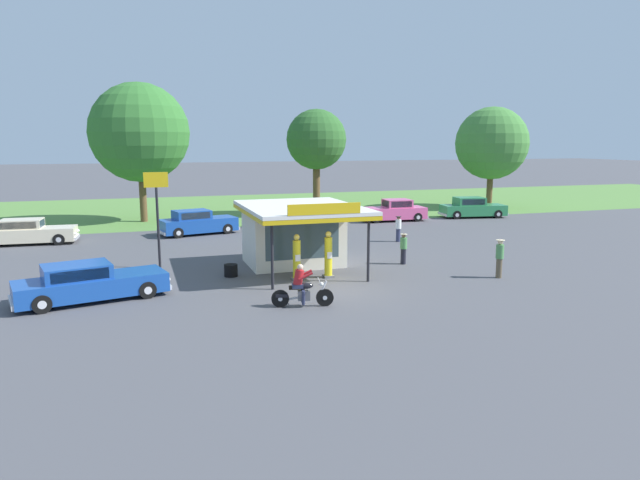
# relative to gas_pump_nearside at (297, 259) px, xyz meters

# --- Properties ---
(ground_plane) EXTENTS (300.00, 300.00, 0.00)m
(ground_plane) POSITION_rel_gas_pump_nearside_xyz_m (1.01, -1.79, -0.92)
(ground_plane) COLOR #4C4C51
(grass_verge_strip) EXTENTS (120.00, 24.00, 0.01)m
(grass_verge_strip) POSITION_rel_gas_pump_nearside_xyz_m (1.01, 28.21, -0.91)
(grass_verge_strip) COLOR #56843D
(grass_verge_strip) RESTS_ON ground
(service_station_kiosk) EXTENTS (5.08, 6.80, 3.46)m
(service_station_kiosk) POSITION_rel_gas_pump_nearside_xyz_m (0.72, 2.88, 0.82)
(service_station_kiosk) COLOR silver
(service_station_kiosk) RESTS_ON ground
(gas_pump_nearside) EXTENTS (0.44, 0.44, 2.00)m
(gas_pump_nearside) POSITION_rel_gas_pump_nearside_xyz_m (0.00, 0.00, 0.00)
(gas_pump_nearside) COLOR slate
(gas_pump_nearside) RESTS_ON ground
(gas_pump_offside) EXTENTS (0.44, 0.44, 2.05)m
(gas_pump_offside) POSITION_rel_gas_pump_nearside_xyz_m (1.44, 0.00, 0.03)
(gas_pump_offside) COLOR slate
(gas_pump_offside) RESTS_ON ground
(motorcycle_with_rider) EXTENTS (2.22, 0.80, 1.58)m
(motorcycle_with_rider) POSITION_rel_gas_pump_nearside_xyz_m (-0.94, -3.95, -0.26)
(motorcycle_with_rider) COLOR black
(motorcycle_with_rider) RESTS_ON ground
(featured_classic_sedan) EXTENTS (5.79, 3.08, 1.44)m
(featured_classic_sedan) POSITION_rel_gas_pump_nearside_xyz_m (-8.28, -0.67, -0.25)
(featured_classic_sedan) COLOR #19479E
(featured_classic_sedan) RESTS_ON ground
(parked_car_back_row_far_right) EXTENTS (5.38, 2.66, 1.60)m
(parked_car_back_row_far_right) POSITION_rel_gas_pump_nearside_xyz_m (18.83, 15.53, -0.19)
(parked_car_back_row_far_right) COLOR #2D844C
(parked_car_back_row_far_right) RESTS_ON ground
(parked_car_back_row_right) EXTENTS (5.39, 2.12, 1.47)m
(parked_car_back_row_right) POSITION_rel_gas_pump_nearside_xyz_m (-12.56, 13.26, -0.24)
(parked_car_back_row_right) COLOR beige
(parked_car_back_row_right) RESTS_ON ground
(parked_car_back_row_centre) EXTENTS (5.26, 2.92, 1.58)m
(parked_car_back_row_centre) POSITION_rel_gas_pump_nearside_xyz_m (-2.76, 13.85, -0.18)
(parked_car_back_row_centre) COLOR #19479E
(parked_car_back_row_centre) RESTS_ON ground
(parked_car_back_row_centre_left) EXTENTS (5.14, 2.19, 1.46)m
(parked_car_back_row_centre_left) POSITION_rel_gas_pump_nearside_xyz_m (3.91, 14.92, -0.25)
(parked_car_back_row_centre_left) COLOR gold
(parked_car_back_row_centre_left) RESTS_ON ground
(parked_car_back_row_far_left) EXTENTS (5.18, 2.26, 1.62)m
(parked_car_back_row_far_left) POSITION_rel_gas_pump_nearside_xyz_m (12.05, 15.69, -0.19)
(parked_car_back_row_far_left) COLOR #E55993
(parked_car_back_row_far_left) RESTS_ON ground
(bystander_standing_back_lot) EXTENTS (0.34, 0.34, 1.51)m
(bystander_standing_back_lot) POSITION_rel_gas_pump_nearside_xyz_m (5.82, 1.48, -0.12)
(bystander_standing_back_lot) COLOR black
(bystander_standing_back_lot) RESTS_ON ground
(bystander_leaning_by_kiosk) EXTENTS (0.37, 0.37, 1.71)m
(bystander_leaning_by_kiosk) POSITION_rel_gas_pump_nearside_xyz_m (8.54, -2.39, 0.00)
(bystander_leaning_by_kiosk) COLOR brown
(bystander_leaning_by_kiosk) RESTS_ON ground
(bystander_strolling_foreground) EXTENTS (0.34, 0.34, 1.54)m
(bystander_strolling_foreground) POSITION_rel_gas_pump_nearside_xyz_m (8.37, 7.29, -0.10)
(bystander_strolling_foreground) COLOR #2D3351
(bystander_strolling_foreground) RESTS_ON ground
(tree_oak_far_left) EXTENTS (4.82, 4.82, 8.51)m
(tree_oak_far_left) POSITION_rel_gas_pump_nearside_xyz_m (7.59, 20.90, 5.14)
(tree_oak_far_left) COLOR brown
(tree_oak_far_left) RESTS_ON ground
(tree_oak_distant_spare) EXTENTS (7.23, 7.23, 10.20)m
(tree_oak_distant_spare) POSITION_rel_gas_pump_nearside_xyz_m (-5.94, 21.12, 5.65)
(tree_oak_distant_spare) COLOR brown
(tree_oak_distant_spare) RESTS_ON ground
(tree_oak_far_right) EXTENTS (6.45, 6.45, 9.02)m
(tree_oak_far_right) POSITION_rel_gas_pump_nearside_xyz_m (24.01, 21.02, 4.77)
(tree_oak_far_right) COLOR brown
(tree_oak_far_right) RESTS_ON ground
(roadside_pole_sign) EXTENTS (1.10, 0.12, 4.51)m
(roadside_pole_sign) POSITION_rel_gas_pump_nearside_xyz_m (-5.52, 4.36, 2.18)
(roadside_pole_sign) COLOR black
(roadside_pole_sign) RESTS_ON ground
(spare_tire_stack) EXTENTS (0.60, 0.60, 0.54)m
(spare_tire_stack) POSITION_rel_gas_pump_nearside_xyz_m (-2.61, 1.53, -0.65)
(spare_tire_stack) COLOR black
(spare_tire_stack) RESTS_ON ground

